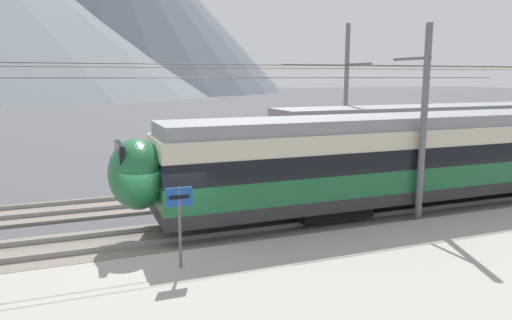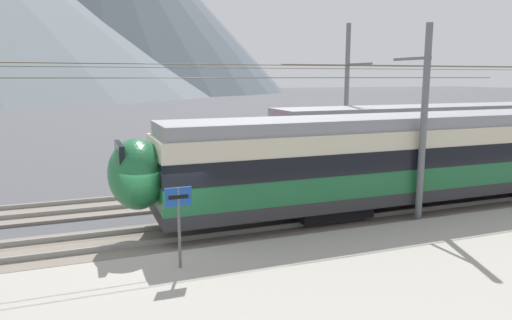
{
  "view_description": "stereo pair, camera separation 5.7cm",
  "coord_description": "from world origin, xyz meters",
  "px_view_note": "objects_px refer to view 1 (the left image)",
  "views": [
    {
      "loc": [
        -2.4,
        -14.0,
        5.32
      ],
      "look_at": [
        4.05,
        2.66,
        2.18
      ],
      "focal_mm": 33.26,
      "sensor_mm": 36.0,
      "label": 1
    },
    {
      "loc": [
        -2.34,
        -14.02,
        5.32
      ],
      "look_at": [
        4.05,
        2.66,
        2.18
      ],
      "focal_mm": 33.26,
      "sensor_mm": 36.0,
      "label": 2
    }
  ],
  "objects_px": {
    "catenary_mast_mid": "(421,120)",
    "catenary_mast_far_side": "(347,99)",
    "platform_sign": "(179,209)",
    "train_far_track": "(512,132)"
  },
  "relations": [
    {
      "from": "catenary_mast_mid",
      "to": "platform_sign",
      "type": "height_order",
      "value": "catenary_mast_mid"
    },
    {
      "from": "catenary_mast_mid",
      "to": "catenary_mast_far_side",
      "type": "relative_size",
      "value": 1.0
    },
    {
      "from": "train_far_track",
      "to": "platform_sign",
      "type": "relative_size",
      "value": 14.64
    },
    {
      "from": "catenary_mast_mid",
      "to": "catenary_mast_far_side",
      "type": "height_order",
      "value": "catenary_mast_far_side"
    },
    {
      "from": "catenary_mast_far_side",
      "to": "train_far_track",
      "type": "bearing_deg",
      "value": -10.91
    },
    {
      "from": "platform_sign",
      "to": "catenary_mast_mid",
      "type": "bearing_deg",
      "value": 10.48
    },
    {
      "from": "train_far_track",
      "to": "platform_sign",
      "type": "bearing_deg",
      "value": -159.26
    },
    {
      "from": "catenary_mast_mid",
      "to": "platform_sign",
      "type": "distance_m",
      "value": 9.45
    },
    {
      "from": "train_far_track",
      "to": "catenary_mast_mid",
      "type": "height_order",
      "value": "catenary_mast_mid"
    },
    {
      "from": "train_far_track",
      "to": "catenary_mast_far_side",
      "type": "relative_size",
      "value": 0.76
    }
  ]
}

